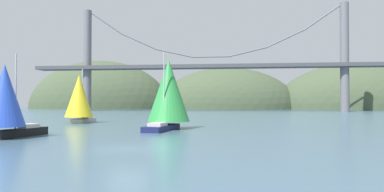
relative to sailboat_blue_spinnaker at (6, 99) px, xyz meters
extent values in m
plane|color=#426075|center=(12.31, -5.17, -3.39)|extent=(360.00, 360.00, 0.00)
ellipsoid|color=#425138|center=(17.31, 129.83, -3.39)|extent=(63.47, 44.00, 37.51)
ellipsoid|color=#425138|center=(72.31, 129.83, -3.39)|extent=(67.97, 44.00, 39.93)
ellipsoid|color=#425138|center=(-42.69, 129.83, -3.39)|extent=(67.29, 44.00, 45.29)
cylinder|color=slate|center=(-31.59, 89.83, 14.53)|extent=(2.80, 2.80, 35.84)
cylinder|color=slate|center=(56.21, 89.83, 14.53)|extent=(2.80, 2.80, 35.84)
cube|color=#47474C|center=(12.31, 89.83, 11.87)|extent=(123.80, 6.00, 1.20)
cylinder|color=slate|center=(-25.32, 89.83, 28.14)|extent=(12.83, 0.50, 9.02)
cylinder|color=slate|center=(-12.78, 89.83, 20.97)|extent=(12.75, 0.50, 6.20)
cylinder|color=slate|center=(-0.23, 89.83, 16.66)|extent=(12.65, 0.50, 3.36)
cylinder|color=slate|center=(12.31, 89.83, 15.23)|extent=(12.54, 0.50, 0.50)
cylinder|color=slate|center=(24.85, 89.83, 16.66)|extent=(12.65, 0.50, 3.36)
cylinder|color=slate|center=(37.40, 89.83, 20.97)|extent=(12.75, 0.50, 6.20)
cylinder|color=slate|center=(49.94, 89.83, 28.14)|extent=(12.83, 0.50, 9.02)
cube|color=black|center=(0.26, 1.61, -3.02)|extent=(2.34, 5.85, 0.73)
cube|color=beige|center=(0.43, 2.62, -2.48)|extent=(1.37, 1.97, 0.36)
cylinder|color=#B2B2B7|center=(0.17, 1.05, 0.68)|extent=(0.14, 0.14, 6.69)
cone|color=blue|center=(-0.03, -0.19, 0.32)|extent=(3.92, 3.92, 5.35)
cube|color=#191E4C|center=(11.62, 9.76, -3.10)|extent=(3.06, 7.25, 0.58)
cube|color=beige|center=(11.41, 8.52, -2.63)|extent=(1.83, 2.46, 0.36)
cylinder|color=#B2B2B7|center=(11.73, 10.46, 1.25)|extent=(0.14, 0.14, 8.10)
cone|color=green|center=(11.97, 11.98, 1.10)|extent=(5.65, 5.65, 7.22)
cube|color=#B7B2A8|center=(-3.33, 23.22, -3.08)|extent=(2.15, 6.18, 0.62)
cube|color=beige|center=(-3.39, 24.32, -2.59)|extent=(1.49, 2.02, 0.36)
cylinder|color=#B2B2B7|center=(-3.30, 22.62, 1.04)|extent=(0.14, 0.14, 7.63)
cone|color=yellow|center=(-3.22, 21.28, 0.66)|extent=(4.29, 4.29, 6.26)
camera|label=1|loc=(19.19, -27.61, -0.26)|focal=32.27mm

